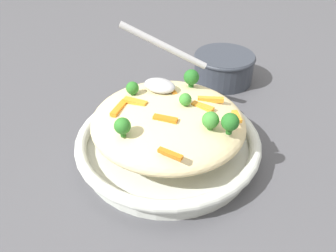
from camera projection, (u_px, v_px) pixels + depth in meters
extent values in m
plane|color=#4C4C51|center=(168.00, 154.00, 0.59)|extent=(2.40, 2.40, 0.00)
cylinder|color=silver|center=(168.00, 149.00, 0.58)|extent=(0.29, 0.29, 0.02)
torus|color=silver|center=(168.00, 139.00, 0.57)|extent=(0.31, 0.31, 0.02)
torus|color=black|center=(168.00, 137.00, 0.57)|extent=(0.30, 0.30, 0.00)
ellipsoid|color=beige|center=(168.00, 122.00, 0.55)|extent=(0.25, 0.25, 0.06)
cube|color=orange|center=(170.00, 154.00, 0.45)|extent=(0.04, 0.01, 0.01)
cube|color=orange|center=(203.00, 107.00, 0.53)|extent=(0.04, 0.01, 0.01)
cube|color=orange|center=(211.00, 99.00, 0.55)|extent=(0.04, 0.03, 0.01)
cube|color=orange|center=(237.00, 117.00, 0.51)|extent=(0.02, 0.03, 0.01)
cube|color=orange|center=(170.00, 89.00, 0.57)|extent=(0.04, 0.03, 0.01)
cube|color=orange|center=(165.00, 119.00, 0.50)|extent=(0.04, 0.02, 0.01)
cube|color=orange|center=(155.00, 84.00, 0.59)|extent=(0.02, 0.03, 0.01)
cube|color=orange|center=(135.00, 102.00, 0.54)|extent=(0.04, 0.01, 0.01)
cube|color=orange|center=(119.00, 108.00, 0.53)|extent=(0.02, 0.04, 0.01)
cylinder|color=#377928|center=(210.00, 127.00, 0.49)|extent=(0.01, 0.01, 0.01)
sphere|color=#3D8E33|center=(211.00, 120.00, 0.48)|extent=(0.03, 0.03, 0.03)
cylinder|color=#377928|center=(185.00, 104.00, 0.53)|extent=(0.01, 0.01, 0.01)
sphere|color=#3D8E33|center=(185.00, 99.00, 0.52)|extent=(0.02, 0.02, 0.02)
cylinder|color=#205B1C|center=(229.00, 130.00, 0.48)|extent=(0.01, 0.01, 0.01)
sphere|color=#236B23|center=(230.00, 122.00, 0.47)|extent=(0.03, 0.03, 0.03)
cylinder|color=#296820|center=(133.00, 94.00, 0.57)|extent=(0.01, 0.01, 0.01)
sphere|color=#2D7A28|center=(132.00, 88.00, 0.56)|extent=(0.02, 0.02, 0.02)
cylinder|color=#296820|center=(123.00, 133.00, 0.48)|extent=(0.01, 0.01, 0.01)
sphere|color=#2D7A28|center=(122.00, 126.00, 0.47)|extent=(0.02, 0.02, 0.02)
cylinder|color=#205B1C|center=(193.00, 85.00, 0.59)|extent=(0.01, 0.01, 0.01)
sphere|color=#236B23|center=(194.00, 78.00, 0.58)|extent=(0.03, 0.03, 0.03)
ellipsoid|color=#B7B7BC|center=(160.00, 85.00, 0.57)|extent=(0.06, 0.04, 0.02)
cylinder|color=#B7B7BC|center=(164.00, 46.00, 0.61)|extent=(0.15, 0.08, 0.09)
cylinder|color=#333842|center=(224.00, 68.00, 0.78)|extent=(0.13, 0.13, 0.07)
torus|color=#333842|center=(225.00, 57.00, 0.76)|extent=(0.14, 0.14, 0.01)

